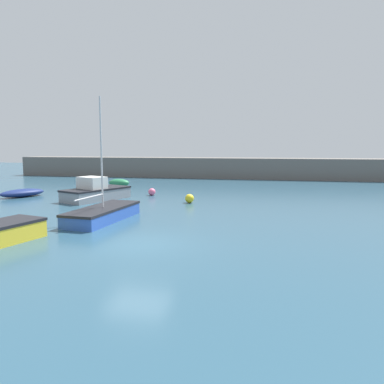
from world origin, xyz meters
TOP-DOWN VIEW (x-y plane):
  - ground_plane at (0.00, 0.00)m, footprint 120.00×120.00m
  - harbor_breakwater at (0.00, 30.55)m, footprint 51.68×3.57m
  - motorboat_with_cabin at (-6.95, 10.59)m, footprint 3.84×5.22m
  - fishing_dinghy_green at (-8.65, 18.82)m, footprint 1.99×1.14m
  - sailboat_tall_mast at (-3.30, 3.99)m, footprint 2.21×5.25m
  - open_tender_yellow at (-13.04, 10.99)m, footprint 2.76×3.51m
  - mooring_buoy_yellow at (-0.22, 10.66)m, footprint 0.59×0.59m
  - mooring_buoy_pink at (-3.83, 13.71)m, footprint 0.55×0.55m

SIDE VIEW (x-z plane):
  - ground_plane at x=0.00m, z-range -0.20..0.00m
  - mooring_buoy_pink at x=-3.83m, z-range 0.00..0.55m
  - mooring_buoy_yellow at x=-0.22m, z-range 0.00..0.59m
  - open_tender_yellow at x=-13.04m, z-range 0.00..0.59m
  - fishing_dinghy_green at x=-8.65m, z-range 0.00..0.74m
  - sailboat_tall_mast at x=-3.30m, z-range -2.74..3.48m
  - motorboat_with_cabin at x=-6.95m, z-range -0.25..1.41m
  - harbor_breakwater at x=0.00m, z-range 0.00..2.35m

